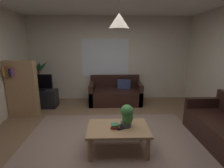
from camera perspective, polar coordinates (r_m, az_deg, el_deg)
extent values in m
cube|color=brown|center=(3.37, 0.16, -19.06)|extent=(5.08, 5.33, 0.02)
cube|color=gray|center=(3.20, 0.29, -20.77)|extent=(3.30, 2.93, 0.01)
cube|color=beige|center=(5.56, -0.76, 8.34)|extent=(5.20, 0.06, 2.61)
cube|color=white|center=(5.52, -2.21, 8.69)|extent=(1.48, 0.01, 1.17)
cube|color=black|center=(5.25, 1.13, -4.20)|extent=(1.54, 0.82, 0.42)
cube|color=black|center=(5.48, 0.96, 1.00)|extent=(1.54, 0.12, 0.40)
cube|color=black|center=(5.23, -6.69, -3.09)|extent=(0.12, 0.82, 0.64)
cube|color=black|center=(5.30, 8.85, -2.94)|extent=(0.12, 0.82, 0.64)
cube|color=navy|center=(5.34, 3.97, -0.03)|extent=(0.41, 0.15, 0.28)
cube|color=black|center=(3.86, 32.92, -13.22)|extent=(0.82, 1.50, 0.42)
cube|color=black|center=(4.35, 28.00, -8.12)|extent=(0.82, 0.12, 0.64)
cube|color=#A87F56|center=(2.98, 2.02, -14.52)|extent=(1.02, 0.67, 0.04)
cylinder|color=#A87F56|center=(2.86, -7.31, -20.90)|extent=(0.07, 0.07, 0.39)
cylinder|color=#A87F56|center=(2.92, 11.81, -20.34)|extent=(0.07, 0.07, 0.39)
cylinder|color=#A87F56|center=(3.33, -6.39, -15.57)|extent=(0.07, 0.07, 0.39)
cylinder|color=#A87F56|center=(3.37, 9.61, -15.23)|extent=(0.07, 0.07, 0.39)
cube|color=#B22D2D|center=(2.93, 0.72, -14.28)|extent=(0.13, 0.11, 0.03)
cube|color=#B22D2D|center=(2.92, 1.04, -13.74)|extent=(0.13, 0.12, 0.03)
cube|color=#387247|center=(2.91, 1.03, -13.35)|extent=(0.13, 0.13, 0.02)
cube|color=black|center=(2.92, 3.24, -14.48)|extent=(0.17, 0.12, 0.02)
cube|color=black|center=(3.01, 4.02, -13.51)|extent=(0.17, 0.08, 0.02)
cylinder|color=#4C4C51|center=(2.99, 4.63, -13.16)|extent=(0.18, 0.18, 0.08)
sphere|color=#3D7F3D|center=(2.93, 5.11, -11.56)|extent=(0.18, 0.18, 0.18)
sphere|color=#3D7F3D|center=(2.90, 5.23, -10.54)|extent=(0.19, 0.19, 0.19)
sphere|color=#3D7F3D|center=(2.87, 4.98, -8.93)|extent=(0.22, 0.22, 0.22)
cube|color=black|center=(5.35, -22.48, -4.47)|extent=(0.90, 0.44, 0.50)
cube|color=black|center=(5.21, -23.05, 0.76)|extent=(0.73, 0.05, 0.41)
cube|color=black|center=(5.18, -23.15, 0.70)|extent=(0.69, 0.00, 0.37)
cube|color=black|center=(5.26, -22.82, -1.73)|extent=(0.24, 0.16, 0.04)
cylinder|color=beige|center=(5.91, -22.46, -3.84)|extent=(0.32, 0.32, 0.30)
cylinder|color=brown|center=(5.79, -22.92, 1.02)|extent=(0.05, 0.05, 0.73)
cone|color=#235B2D|center=(5.65, -21.83, 5.84)|extent=(0.39, 0.11, 0.33)
cone|color=#235B2D|center=(5.83, -21.97, 5.41)|extent=(0.23, 0.38, 0.27)
cone|color=#235B2D|center=(5.93, -23.31, 5.93)|extent=(0.22, 0.47, 0.35)
cone|color=#235B2D|center=(5.80, -24.55, 5.72)|extent=(0.37, 0.19, 0.33)
cone|color=#235B2D|center=(5.68, -25.18, 5.56)|extent=(0.39, 0.31, 0.36)
cone|color=#235B2D|center=(5.53, -24.48, 5.29)|extent=(0.15, 0.47, 0.32)
cone|color=#235B2D|center=(5.51, -22.99, 5.64)|extent=(0.28, 0.43, 0.39)
cube|color=#A87F56|center=(4.75, -27.61, -1.53)|extent=(0.70, 0.22, 1.40)
cube|color=gold|center=(4.69, -31.89, 3.54)|extent=(0.05, 0.16, 0.22)
cube|color=#B22D2D|center=(4.66, -31.38, 3.68)|extent=(0.04, 0.16, 0.24)
cube|color=#387247|center=(4.65, -30.91, 3.41)|extent=(0.03, 0.16, 0.19)
cube|color=black|center=(4.63, -30.46, 3.39)|extent=(0.04, 0.16, 0.18)
cube|color=#72387F|center=(4.61, -30.02, 3.42)|extent=(0.03, 0.16, 0.18)
cone|color=beige|center=(2.65, 2.34, 20.23)|extent=(0.30, 0.30, 0.22)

